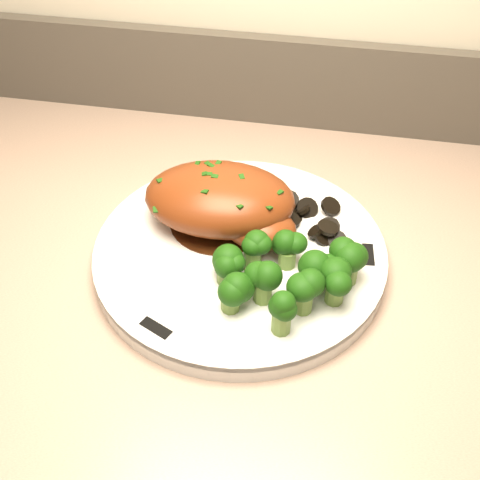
# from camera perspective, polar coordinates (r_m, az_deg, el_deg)

# --- Properties ---
(plate) EXTENTS (0.38, 0.38, 0.02)m
(plate) POSITION_cam_1_polar(r_m,az_deg,el_deg) (0.63, -0.00, -1.34)
(plate) COLOR white
(plate) RESTS_ON counter
(rim_accent_0) EXTENTS (0.01, 0.03, 0.00)m
(rim_accent_0) POSITION_cam_1_polar(r_m,az_deg,el_deg) (0.62, 12.06, -1.39)
(rim_accent_0) COLOR black
(rim_accent_0) RESTS_ON plate
(rim_accent_1) EXTENTS (0.03, 0.03, 0.00)m
(rim_accent_1) POSITION_cam_1_polar(r_m,az_deg,el_deg) (0.71, -4.42, 6.01)
(rim_accent_1) COLOR black
(rim_accent_1) RESTS_ON plate
(rim_accent_2) EXTENTS (0.03, 0.02, 0.00)m
(rim_accent_2) POSITION_cam_1_polar(r_m,az_deg,el_deg) (0.55, -7.98, -8.29)
(rim_accent_2) COLOR black
(rim_accent_2) RESTS_ON plate
(gravy_pool) EXTENTS (0.11, 0.11, 0.00)m
(gravy_pool) POSITION_cam_1_polar(r_m,az_deg,el_deg) (0.65, -1.88, 1.83)
(gravy_pool) COLOR #331709
(gravy_pool) RESTS_ON plate
(chicken_breast) EXTENTS (0.17, 0.11, 0.06)m
(chicken_breast) POSITION_cam_1_polar(r_m,az_deg,el_deg) (0.63, -1.50, 3.62)
(chicken_breast) COLOR brown
(chicken_breast) RESTS_ON plate
(mushroom_pile) EXTENTS (0.10, 0.07, 0.03)m
(mushroom_pile) POSITION_cam_1_polar(r_m,az_deg,el_deg) (0.64, 4.84, 1.40)
(mushroom_pile) COLOR black
(mushroom_pile) RESTS_ON plate
(broccoli_florets) EXTENTS (0.14, 0.11, 0.04)m
(broccoli_florets) POSITION_cam_1_polar(r_m,az_deg,el_deg) (0.56, 4.30, -3.40)
(broccoli_florets) COLOR olive
(broccoli_florets) RESTS_ON plate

